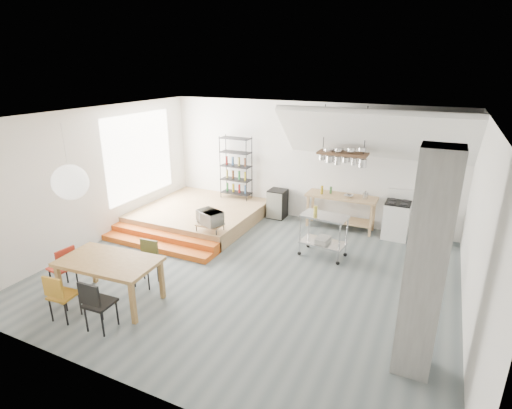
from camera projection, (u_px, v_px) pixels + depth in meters
The scene contains 26 objects.
floor at pixel (250, 272), 8.33m from camera, with size 8.00×8.00×0.00m, color #555F62.
wall_back at pixel (306, 162), 10.79m from camera, with size 8.00×0.04×3.20m, color silver.
wall_left at pixel (97, 176), 9.41m from camera, with size 0.04×7.00×3.20m, color silver.
wall_right at pixel (480, 235), 6.19m from camera, with size 0.04×7.00×3.20m, color silver.
ceiling at pixel (249, 117), 7.27m from camera, with size 8.00×7.00×0.02m, color white.
slope_ceiling at pixel (374, 135), 9.23m from camera, with size 4.40×1.80×0.15m, color white.
window_pane at pixel (140, 156), 10.62m from camera, with size 0.02×2.50×2.20m, color white.
platform at pixel (200, 214), 10.98m from camera, with size 3.00×3.00×0.40m, color #A78453.
step_lower at pixel (155, 246), 9.36m from camera, with size 3.00×0.35×0.13m, color #D35A18.
step_upper at pixel (164, 238), 9.64m from camera, with size 3.00×0.35×0.27m, color #D35A18.
concrete_column at pixel (425, 267), 5.19m from camera, with size 0.50×0.50×3.20m, color slate.
kitchen_counter at pixel (341, 206), 10.37m from camera, with size 1.80×0.60×0.91m.
stove at pixel (396, 219), 9.86m from camera, with size 0.60×0.60×1.18m.
pot_rack at pixel (343, 157), 9.72m from camera, with size 1.20×0.50×1.43m.
wire_shelving at pixel (236, 167), 11.43m from camera, with size 0.88×0.38×1.80m.
microwave_shelf at pixel (210, 225), 9.35m from camera, with size 0.60×0.40×0.16m.
paper_lantern at pixel (70, 182), 6.80m from camera, with size 0.60×0.60×0.60m, color white.
dining_table at pixel (109, 265), 7.08m from camera, with size 1.82×1.11×0.83m.
chair_mustard at pixel (60, 294), 6.59m from camera, with size 0.43×0.43×0.87m.
chair_black at pixel (96, 301), 6.32m from camera, with size 0.44×0.44×0.92m.
chair_olive at pixel (147, 259), 7.76m from camera, with size 0.44×0.44×0.88m.
chair_red at pixel (64, 265), 7.50m from camera, with size 0.45×0.45×0.90m.
rolling_cart at pixel (324, 230), 8.83m from camera, with size 1.05×0.66×0.98m.
mini_fridge at pixel (277, 204), 11.21m from camera, with size 0.48×0.48×0.81m, color black.
microwave at pixel (210, 217), 9.29m from camera, with size 0.59×0.40×0.33m, color beige.
bowl at pixel (349, 196), 10.14m from camera, with size 0.23×0.23×0.06m, color silver.
Camera 1 is at (3.28, -6.63, 4.09)m, focal length 28.00 mm.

